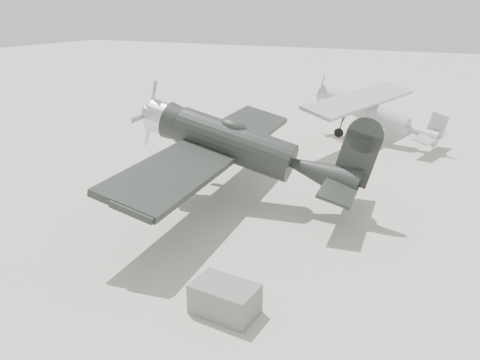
# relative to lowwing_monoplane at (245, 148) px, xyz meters

# --- Properties ---
(ground) EXTENTS (160.00, 160.00, 0.00)m
(ground) POSITION_rel_lowwing_monoplane_xyz_m (1.78, -3.63, -2.30)
(ground) COLOR #ABA798
(ground) RESTS_ON ground
(lowwing_monoplane) EXTENTS (9.65, 13.50, 4.35)m
(lowwing_monoplane) POSITION_rel_lowwing_monoplane_xyz_m (0.00, 0.00, 0.00)
(lowwing_monoplane) COLOR black
(lowwing_monoplane) RESTS_ON ground
(highwing_monoplane) EXTENTS (8.02, 11.20, 3.17)m
(highwing_monoplane) POSITION_rel_lowwing_monoplane_xyz_m (2.66, 11.70, -0.32)
(highwing_monoplane) COLOR #949799
(highwing_monoplane) RESTS_ON ground
(equipment_block) EXTENTS (1.76, 1.17, 0.85)m
(equipment_block) POSITION_rel_lowwing_monoplane_xyz_m (2.85, -7.10, -1.88)
(equipment_block) COLOR slate
(equipment_block) RESTS_ON ground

